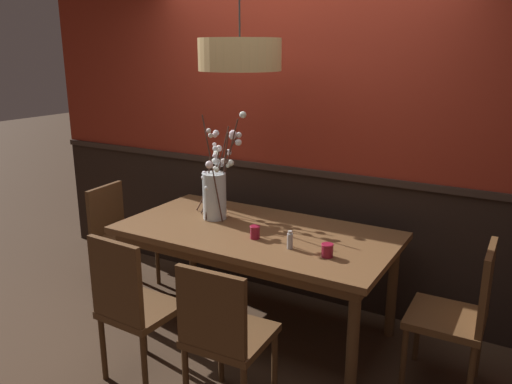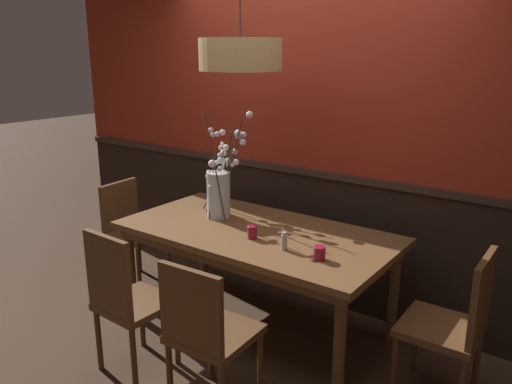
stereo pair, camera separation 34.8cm
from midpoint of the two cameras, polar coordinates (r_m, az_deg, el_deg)
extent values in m
plane|color=#422D1E|center=(3.91, 2.64, -15.01)|extent=(24.00, 24.00, 0.00)
cube|color=black|center=(4.24, 8.08, -4.76)|extent=(5.19, 0.12, 1.05)
cube|color=#31241E|center=(4.08, 8.31, 2.38)|extent=(5.19, 0.14, 0.05)
cube|color=maroon|center=(3.98, 8.84, 13.65)|extent=(5.19, 0.12, 1.63)
cube|color=brown|center=(3.58, 2.79, -4.63)|extent=(1.93, 0.99, 0.04)
cube|color=brown|center=(3.61, 2.78, -5.56)|extent=(1.83, 0.88, 0.08)
cylinder|color=brown|center=(3.98, -11.36, -8.83)|extent=(0.07, 0.07, 0.73)
cylinder|color=brown|center=(3.06, 12.68, -16.89)|extent=(0.07, 0.07, 0.73)
cylinder|color=brown|center=(4.52, -3.77, -5.51)|extent=(0.07, 0.07, 0.73)
cylinder|color=brown|center=(3.73, 17.82, -10.99)|extent=(0.07, 0.07, 0.73)
cube|color=brown|center=(3.26, 22.91, -13.93)|extent=(0.44, 0.44, 0.04)
cube|color=brown|center=(3.13, 26.95, -10.52)|extent=(0.04, 0.41, 0.46)
cylinder|color=#492F1A|center=(3.26, 18.33, -18.34)|extent=(0.04, 0.04, 0.43)
cylinder|color=#492F1A|center=(3.57, 20.18, -15.30)|extent=(0.04, 0.04, 0.43)
cylinder|color=#492F1A|center=(3.52, 26.26, -16.50)|extent=(0.04, 0.04, 0.43)
cube|color=brown|center=(4.48, -11.00, -4.60)|extent=(0.45, 0.46, 0.04)
cube|color=brown|center=(4.54, -12.91, -1.44)|extent=(0.07, 0.41, 0.41)
cylinder|color=#492F1A|center=(4.58, -7.62, -7.22)|extent=(0.04, 0.04, 0.44)
cylinder|color=#492F1A|center=(4.33, -10.71, -8.76)|extent=(0.04, 0.04, 0.44)
cylinder|color=#492F1A|center=(4.81, -10.96, -6.27)|extent=(0.04, 0.04, 0.44)
cylinder|color=#492F1A|center=(4.57, -14.08, -7.66)|extent=(0.04, 0.04, 0.44)
cube|color=brown|center=(4.50, 5.84, -4.19)|extent=(0.43, 0.42, 0.04)
cube|color=brown|center=(4.57, 7.16, -0.64)|extent=(0.39, 0.06, 0.45)
cylinder|color=#492F1A|center=(4.37, 6.42, -8.29)|extent=(0.04, 0.04, 0.45)
cylinder|color=#492F1A|center=(4.55, 2.74, -7.21)|extent=(0.04, 0.04, 0.45)
cylinder|color=#492F1A|center=(4.64, 8.71, -6.93)|extent=(0.04, 0.04, 0.45)
cylinder|color=#492F1A|center=(4.81, 5.15, -5.98)|extent=(0.04, 0.04, 0.45)
cube|color=brown|center=(2.93, -1.11, -15.65)|extent=(0.44, 0.45, 0.04)
cube|color=brown|center=(2.67, -3.56, -13.00)|extent=(0.40, 0.05, 0.44)
cylinder|color=#492F1A|center=(3.28, -1.92, -17.00)|extent=(0.04, 0.04, 0.45)
cylinder|color=#492F1A|center=(3.12, 3.87, -18.96)|extent=(0.04, 0.04, 0.45)
cylinder|color=#492F1A|center=(3.04, -6.20, -20.06)|extent=(0.04, 0.04, 0.45)
cube|color=brown|center=(3.32, -10.34, -12.31)|extent=(0.42, 0.42, 0.04)
cube|color=brown|center=(3.10, -13.14, -9.09)|extent=(0.39, 0.05, 0.49)
cylinder|color=#492F1A|center=(3.65, -9.94, -13.76)|extent=(0.04, 0.04, 0.43)
cylinder|color=#492F1A|center=(3.43, -5.88, -15.67)|extent=(0.04, 0.04, 0.43)
cylinder|color=#492F1A|center=(3.46, -14.36, -15.78)|extent=(0.04, 0.04, 0.43)
cylinder|color=#492F1A|center=(3.23, -10.38, -18.03)|extent=(0.04, 0.04, 0.43)
cylinder|color=silver|center=(3.80, -1.60, -0.35)|extent=(0.18, 0.18, 0.35)
cylinder|color=silver|center=(3.84, -1.58, -2.23)|extent=(0.16, 0.16, 0.08)
cylinder|color=#472D23|center=(3.84, -1.04, 2.41)|extent=(0.13, 0.13, 0.67)
sphere|color=white|center=(3.86, -1.23, 3.49)|extent=(0.05, 0.05, 0.05)
sphere|color=white|center=(3.85, -0.75, 3.18)|extent=(0.05, 0.05, 0.05)
sphere|color=white|center=(3.87, -1.05, 3.14)|extent=(0.04, 0.04, 0.04)
sphere|color=white|center=(3.84, -1.37, 4.95)|extent=(0.04, 0.04, 0.04)
sphere|color=white|center=(3.88, -1.19, 6.65)|extent=(0.05, 0.05, 0.05)
cylinder|color=#472D23|center=(3.81, -1.60, 0.96)|extent=(0.09, 0.04, 0.50)
sphere|color=white|center=(3.80, -1.96, 1.08)|extent=(0.04, 0.04, 0.04)
sphere|color=white|center=(3.84, -1.45, 3.58)|extent=(0.04, 0.04, 0.04)
sphere|color=white|center=(3.78, -1.45, 4.11)|extent=(0.04, 0.04, 0.04)
sphere|color=white|center=(3.84, -1.51, 1.34)|extent=(0.05, 0.05, 0.05)
sphere|color=white|center=(3.80, -1.13, 2.16)|extent=(0.03, 0.03, 0.03)
sphere|color=white|center=(3.77, -1.32, 3.55)|extent=(0.05, 0.05, 0.05)
cylinder|color=#472D23|center=(3.85, -0.11, 2.96)|extent=(0.27, 0.10, 0.74)
sphere|color=white|center=(3.88, 0.63, 6.27)|extent=(0.05, 0.05, 0.05)
sphere|color=white|center=(3.87, 1.86, 8.62)|extent=(0.05, 0.05, 0.05)
sphere|color=white|center=(3.84, 0.33, 3.30)|extent=(0.05, 0.05, 0.05)
sphere|color=white|center=(3.89, 0.18, 4.50)|extent=(0.05, 0.05, 0.05)
cylinder|color=#472D23|center=(3.76, -2.32, 0.71)|extent=(0.04, 0.13, 0.49)
sphere|color=white|center=(3.78, -2.70, 2.19)|extent=(0.04, 0.04, 0.04)
sphere|color=white|center=(3.73, -2.38, 0.59)|extent=(0.05, 0.05, 0.05)
sphere|color=white|center=(3.75, -2.77, 1.72)|extent=(0.04, 0.04, 0.04)
cylinder|color=#472D23|center=(3.88, -1.55, 1.18)|extent=(0.19, 0.13, 0.49)
sphere|color=white|center=(3.88, -1.91, 3.27)|extent=(0.04, 0.04, 0.04)
sphere|color=white|center=(3.94, -1.39, 3.55)|extent=(0.05, 0.05, 0.05)
sphere|color=white|center=(3.89, -2.05, 1.01)|extent=(0.05, 0.05, 0.05)
cylinder|color=#472D23|center=(3.77, -0.54, 2.03)|extent=(0.19, 0.15, 0.66)
sphere|color=white|center=(3.76, 0.64, 6.55)|extent=(0.06, 0.06, 0.06)
sphere|color=white|center=(3.75, 1.29, 6.40)|extent=(0.04, 0.04, 0.04)
sphere|color=white|center=(3.77, -0.04, 3.00)|extent=(0.03, 0.03, 0.03)
sphere|color=white|center=(3.74, 1.19, 5.57)|extent=(0.05, 0.05, 0.05)
sphere|color=white|center=(3.77, -0.50, 3.53)|extent=(0.04, 0.04, 0.04)
cylinder|color=#472D23|center=(3.92, -1.12, 2.27)|extent=(0.31, 0.16, 0.62)
sphere|color=white|center=(3.93, -1.01, 3.35)|extent=(0.04, 0.04, 0.04)
sphere|color=white|center=(3.96, -1.16, 4.35)|extent=(0.05, 0.05, 0.05)
sphere|color=white|center=(3.98, -1.13, 4.82)|extent=(0.05, 0.05, 0.05)
sphere|color=white|center=(3.96, -0.87, 4.95)|extent=(0.05, 0.05, 0.05)
sphere|color=white|center=(3.99, -1.31, 5.38)|extent=(0.03, 0.03, 0.03)
sphere|color=white|center=(3.97, -1.30, 2.67)|extent=(0.05, 0.05, 0.05)
cylinder|color=#472D23|center=(3.64, -1.84, 2.56)|extent=(0.12, 0.08, 0.78)
sphere|color=white|center=(3.56, -2.05, 6.40)|extent=(0.03, 0.03, 0.03)
sphere|color=white|center=(3.63, -2.21, 3.16)|extent=(0.05, 0.05, 0.05)
sphere|color=white|center=(3.63, -1.38, 2.57)|extent=(0.04, 0.04, 0.04)
sphere|color=white|center=(3.57, -1.54, 6.46)|extent=(0.04, 0.04, 0.04)
sphere|color=white|center=(3.53, -2.26, 6.93)|extent=(0.03, 0.03, 0.03)
cylinder|color=maroon|center=(3.40, 2.52, -4.56)|extent=(0.07, 0.07, 0.09)
torus|color=#A81B37|center=(3.39, 2.53, -3.92)|extent=(0.07, 0.07, 0.01)
cylinder|color=silver|center=(3.41, 2.52, -4.77)|extent=(0.05, 0.05, 0.04)
cylinder|color=maroon|center=(3.12, 10.34, -6.80)|extent=(0.07, 0.07, 0.08)
torus|color=#A81B37|center=(3.10, 10.37, -6.15)|extent=(0.08, 0.08, 0.01)
cylinder|color=silver|center=(3.12, 10.33, -7.01)|extent=(0.05, 0.05, 0.04)
cylinder|color=#ADADB2|center=(3.23, 6.29, -5.67)|extent=(0.04, 0.04, 0.10)
cylinder|color=beige|center=(3.21, 6.32, -4.68)|extent=(0.03, 0.03, 0.02)
cylinder|color=tan|center=(3.40, 1.28, 15.12)|extent=(0.54, 0.54, 0.21)
sphere|color=#F9EAB7|center=(3.40, 1.27, 14.60)|extent=(0.14, 0.14, 0.14)
camera|label=1|loc=(0.17, -87.15, 0.80)|focal=35.76mm
camera|label=2|loc=(0.17, 92.85, -0.80)|focal=35.76mm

